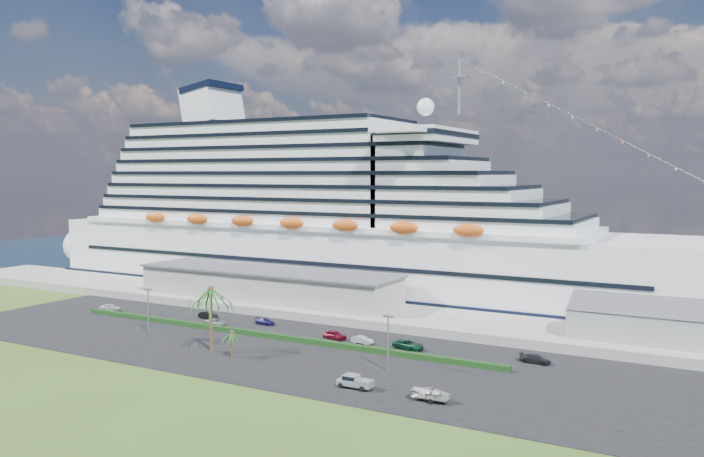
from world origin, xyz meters
The scene contains 22 objects.
ground centered at (0.00, 0.00, 0.00)m, with size 420.00×420.00×0.00m, color #3C551C.
asphalt_lot centered at (0.00, 11.00, 0.06)m, with size 140.00×38.00×0.12m, color black.
wharf centered at (0.00, 40.00, 0.90)m, with size 240.00×20.00×1.80m, color gray.
water centered at (0.00, 130.00, 0.01)m, with size 420.00×160.00×0.02m, color #0B1E33.
cruise_ship centered at (-21.53, 64.00, 16.69)m, with size 191.00×38.00×54.00m.
terminal_building centered at (-25.00, 40.00, 5.01)m, with size 61.00×15.00×6.30m.
port_shed centered at (52.00, 40.00, 4.40)m, with size 24.00×12.31×7.37m.
hedge centered at (-8.00, 16.00, 0.57)m, with size 88.00×1.10×0.90m, color black.
lamp_post_left centered at (-28.00, 8.00, 5.34)m, with size 1.60×0.35×8.27m.
lamp_post_right centered at (20.00, 8.00, 5.34)m, with size 1.60×0.35×8.27m.
palm_tall centered at (-10.00, 4.00, 9.20)m, with size 8.82×8.82×11.13m.
palm_short centered at (-4.50, 2.50, 3.67)m, with size 3.53×3.53×4.56m.
parked_car_0 centered at (-50.33, 19.12, 0.86)m, with size 1.76×4.37×1.49m, color silver.
parked_car_1 centered at (-27.31, 23.20, 0.84)m, with size 1.51×4.34×1.43m, color black.
parked_car_2 centered at (-21.89, 19.10, 0.77)m, with size 2.16×4.69×1.30m, color gray.
parked_car_3 centered at (-14.17, 24.37, 0.73)m, with size 1.71×4.21×1.22m, color #1B1752.
parked_car_4 centered at (3.48, 20.77, 0.87)m, with size 1.77×4.40×1.50m, color maroon.
parked_car_5 centered at (9.09, 20.38, 0.76)m, with size 1.35×3.87×1.27m, color #B2B3B9.
parked_car_6 centered at (17.54, 20.83, 0.87)m, with size 2.50×5.42×1.51m, color #0E3822.
parked_car_7 centered at (37.90, 22.63, 0.81)m, with size 1.92×4.73×1.37m, color black.
pickup_truck centered at (19.65, -1.54, 1.09)m, with size 5.07×2.03×1.77m.
boat_trailer centered at (30.70, -1.65, 1.27)m, with size 6.05×3.96×1.73m.
Camera 1 is at (63.13, -80.85, 29.06)m, focal length 35.00 mm.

